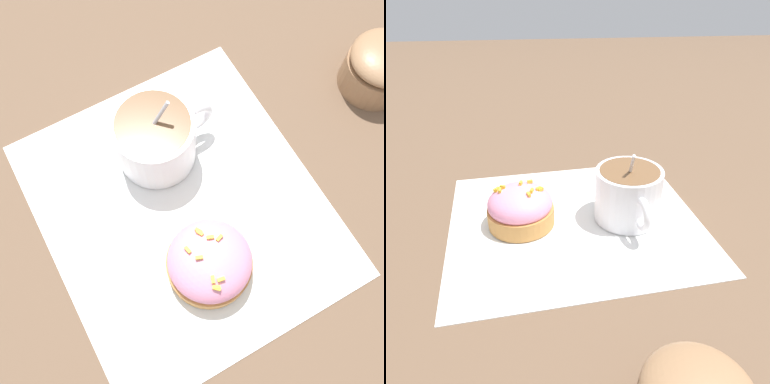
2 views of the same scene
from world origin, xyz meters
The scene contains 4 objects.
ground_plane centered at (0.00, 0.00, 0.00)m, with size 3.00×3.00×0.00m, color brown.
paper_napkin centered at (0.00, 0.00, 0.00)m, with size 0.35×0.32×0.00m.
coffee_cup centered at (0.07, 0.00, 0.04)m, with size 0.09×0.11×0.10m.
frosted_pastry centered at (-0.07, 0.00, 0.03)m, with size 0.09×0.09×0.06m.
Camera 2 is at (-0.04, -0.41, 0.29)m, focal length 35.00 mm.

